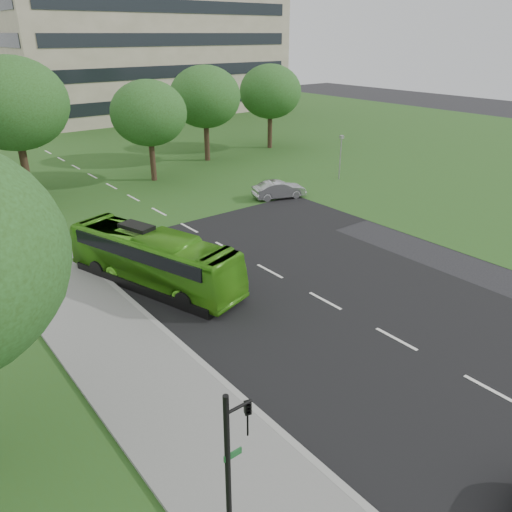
{
  "coord_description": "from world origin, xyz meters",
  "views": [
    {
      "loc": [
        -14.96,
        -11.83,
        11.3
      ],
      "look_at": [
        -1.56,
        5.17,
        1.6
      ],
      "focal_mm": 35.0,
      "sensor_mm": 36.0,
      "label": 1
    }
  ],
  "objects_px": {
    "tree_park_e": "(270,92)",
    "sedan": "(279,190)",
    "tree_park_c": "(149,113)",
    "bus": "(153,259)",
    "tree_park_d": "(205,97)",
    "camera_pole": "(341,151)",
    "office_building": "(143,24)",
    "traffic_light": "(233,463)",
    "tree_park_b": "(13,104)"
  },
  "relations": [
    {
      "from": "office_building",
      "to": "bus",
      "type": "height_order",
      "value": "office_building"
    },
    {
      "from": "office_building",
      "to": "tree_park_e",
      "type": "bearing_deg",
      "value": -94.32
    },
    {
      "from": "tree_park_b",
      "to": "tree_park_d",
      "type": "xyz_separation_m",
      "value": [
        16.95,
        1.52,
        -0.84
      ]
    },
    {
      "from": "bus",
      "to": "traffic_light",
      "type": "distance_m",
      "value": 14.58
    },
    {
      "from": "sedan",
      "to": "bus",
      "type": "bearing_deg",
      "value": 134.02
    },
    {
      "from": "tree_park_e",
      "to": "sedan",
      "type": "distance_m",
      "value": 18.66
    },
    {
      "from": "tree_park_c",
      "to": "sedan",
      "type": "bearing_deg",
      "value": -64.05
    },
    {
      "from": "tree_park_c",
      "to": "tree_park_e",
      "type": "xyz_separation_m",
      "value": [
        15.9,
        3.99,
        0.31
      ]
    },
    {
      "from": "tree_park_d",
      "to": "camera_pole",
      "type": "distance_m",
      "value": 14.03
    },
    {
      "from": "tree_park_d",
      "to": "tree_park_e",
      "type": "height_order",
      "value": "tree_park_d"
    },
    {
      "from": "tree_park_d",
      "to": "bus",
      "type": "xyz_separation_m",
      "value": [
        -16.35,
        -20.35,
        -4.55
      ]
    },
    {
      "from": "tree_park_b",
      "to": "sedan",
      "type": "distance_m",
      "value": 19.77
    },
    {
      "from": "tree_park_d",
      "to": "tree_park_c",
      "type": "bearing_deg",
      "value": -156.47
    },
    {
      "from": "tree_park_c",
      "to": "camera_pole",
      "type": "bearing_deg",
      "value": -37.16
    },
    {
      "from": "tree_park_c",
      "to": "camera_pole",
      "type": "xyz_separation_m",
      "value": [
        12.4,
        -9.4,
        -3.1
      ]
    },
    {
      "from": "tree_park_d",
      "to": "bus",
      "type": "height_order",
      "value": "tree_park_d"
    },
    {
      "from": "bus",
      "to": "sedan",
      "type": "bearing_deg",
      "value": 8.86
    },
    {
      "from": "bus",
      "to": "camera_pole",
      "type": "xyz_separation_m",
      "value": [
        21.3,
        7.71,
        1.02
      ]
    },
    {
      "from": "tree_park_c",
      "to": "sedan",
      "type": "xyz_separation_m",
      "value": [
        4.99,
        -10.25,
        -4.82
      ]
    },
    {
      "from": "tree_park_d",
      "to": "office_building",
      "type": "bearing_deg",
      "value": 71.81
    },
    {
      "from": "sedan",
      "to": "camera_pole",
      "type": "xyz_separation_m",
      "value": [
        7.41,
        0.85,
        1.72
      ]
    },
    {
      "from": "office_building",
      "to": "traffic_light",
      "type": "xyz_separation_m",
      "value": [
        -32.31,
        -67.14,
        -9.77
      ]
    },
    {
      "from": "tree_park_e",
      "to": "traffic_light",
      "type": "xyz_separation_m",
      "value": [
        -29.86,
        -34.7,
        -3.05
      ]
    },
    {
      "from": "bus",
      "to": "traffic_light",
      "type": "relative_size",
      "value": 2.09
    },
    {
      "from": "tree_park_b",
      "to": "sedan",
      "type": "height_order",
      "value": "tree_park_b"
    },
    {
      "from": "tree_park_d",
      "to": "tree_park_e",
      "type": "bearing_deg",
      "value": 5.03
    },
    {
      "from": "traffic_light",
      "to": "tree_park_d",
      "type": "bearing_deg",
      "value": 75.73
    },
    {
      "from": "bus",
      "to": "office_building",
      "type": "bearing_deg",
      "value": 45.62
    },
    {
      "from": "tree_park_c",
      "to": "camera_pole",
      "type": "distance_m",
      "value": 15.86
    },
    {
      "from": "tree_park_b",
      "to": "camera_pole",
      "type": "relative_size",
      "value": 2.72
    },
    {
      "from": "tree_park_c",
      "to": "camera_pole",
      "type": "height_order",
      "value": "tree_park_c"
    },
    {
      "from": "office_building",
      "to": "camera_pole",
      "type": "distance_m",
      "value": 47.31
    },
    {
      "from": "tree_park_c",
      "to": "tree_park_e",
      "type": "height_order",
      "value": "tree_park_e"
    },
    {
      "from": "tree_park_e",
      "to": "tree_park_b",
      "type": "bearing_deg",
      "value": -174.91
    },
    {
      "from": "tree_park_e",
      "to": "tree_park_d",
      "type": "bearing_deg",
      "value": -174.97
    },
    {
      "from": "tree_park_c",
      "to": "tree_park_e",
      "type": "relative_size",
      "value": 0.95
    },
    {
      "from": "office_building",
      "to": "sedan",
      "type": "height_order",
      "value": "office_building"
    },
    {
      "from": "tree_park_b",
      "to": "sedan",
      "type": "relative_size",
      "value": 2.54
    },
    {
      "from": "tree_park_d",
      "to": "tree_park_e",
      "type": "relative_size",
      "value": 1.03
    },
    {
      "from": "traffic_light",
      "to": "camera_pole",
      "type": "bearing_deg",
      "value": 56.93
    },
    {
      "from": "bus",
      "to": "camera_pole",
      "type": "relative_size",
      "value": 2.64
    },
    {
      "from": "tree_park_d",
      "to": "camera_pole",
      "type": "relative_size",
      "value": 2.38
    },
    {
      "from": "office_building",
      "to": "sedan",
      "type": "xyz_separation_m",
      "value": [
        -13.37,
        -46.68,
        -11.85
      ]
    },
    {
      "from": "tree_park_d",
      "to": "sedan",
      "type": "relative_size",
      "value": 2.22
    },
    {
      "from": "tree_park_c",
      "to": "tree_park_b",
      "type": "bearing_deg",
      "value": 169.72
    },
    {
      "from": "tree_park_c",
      "to": "bus",
      "type": "xyz_separation_m",
      "value": [
        -8.91,
        -17.11,
        -4.11
      ]
    },
    {
      "from": "sedan",
      "to": "traffic_light",
      "type": "distance_m",
      "value": 27.96
    },
    {
      "from": "tree_park_c",
      "to": "office_building",
      "type": "bearing_deg",
      "value": 63.26
    },
    {
      "from": "traffic_light",
      "to": "tree_park_e",
      "type": "bearing_deg",
      "value": 67.25
    },
    {
      "from": "tree_park_b",
      "to": "tree_park_d",
      "type": "distance_m",
      "value": 17.04
    }
  ]
}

